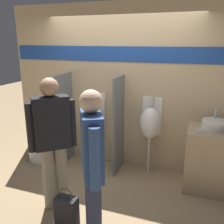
# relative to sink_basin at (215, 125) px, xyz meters

# --- Properties ---
(ground_plane) EXTENTS (16.00, 16.00, 0.00)m
(ground_plane) POSITION_rel_sink_basin_xyz_m (-1.49, -0.33, -0.97)
(ground_plane) COLOR #997F5B
(display_wall) EXTENTS (3.98, 0.07, 2.70)m
(display_wall) POSITION_rel_sink_basin_xyz_m (-1.49, 0.27, 0.39)
(display_wall) COLOR tan
(display_wall) RESTS_ON ground_plane
(sink_counter) EXTENTS (0.80, 0.61, 0.91)m
(sink_counter) POSITION_rel_sink_basin_xyz_m (0.05, -0.06, -0.51)
(sink_counter) COLOR tan
(sink_counter) RESTS_ON ground_plane
(sink_basin) EXTENTS (0.36, 0.36, 0.26)m
(sink_basin) POSITION_rel_sink_basin_xyz_m (0.00, 0.00, 0.00)
(sink_basin) COLOR white
(sink_basin) RESTS_ON sink_counter
(cell_phone) EXTENTS (0.07, 0.14, 0.01)m
(cell_phone) POSITION_rel_sink_basin_xyz_m (-0.19, -0.18, -0.05)
(cell_phone) COLOR #B7B7BC
(cell_phone) RESTS_ON sink_counter
(divider_near_counter) EXTENTS (0.03, 0.51, 1.58)m
(divider_near_counter) POSITION_rel_sink_basin_xyz_m (-2.40, -0.01, -0.18)
(divider_near_counter) COLOR slate
(divider_near_counter) RESTS_ON ground_plane
(divider_mid) EXTENTS (0.03, 0.51, 1.58)m
(divider_mid) POSITION_rel_sink_basin_xyz_m (-1.43, -0.01, -0.18)
(divider_mid) COLOR slate
(divider_mid) RESTS_ON ground_plane
(urinal_near_counter) EXTENTS (0.33, 0.30, 1.28)m
(urinal_near_counter) POSITION_rel_sink_basin_xyz_m (-1.91, 0.10, -0.12)
(urinal_near_counter) COLOR silver
(urinal_near_counter) RESTS_ON ground_plane
(urinal_far) EXTENTS (0.33, 0.30, 1.28)m
(urinal_far) POSITION_rel_sink_basin_xyz_m (-0.94, 0.10, -0.12)
(urinal_far) COLOR silver
(urinal_far) RESTS_ON ground_plane
(toilet) EXTENTS (0.42, 0.58, 0.82)m
(toilet) POSITION_rel_sink_basin_xyz_m (-2.89, -0.08, -0.70)
(toilet) COLOR white
(toilet) RESTS_ON ground_plane
(person_in_vest) EXTENTS (0.47, 0.43, 1.70)m
(person_in_vest) POSITION_rel_sink_basin_xyz_m (-1.89, -1.18, -0.03)
(person_in_vest) COLOR gray
(person_in_vest) RESTS_ON ground_plane
(person_with_lanyard) EXTENTS (0.37, 0.52, 1.68)m
(person_with_lanyard) POSITION_rel_sink_basin_xyz_m (-1.17, -1.60, -0.04)
(person_with_lanyard) COLOR #282D4C
(person_with_lanyard) RESTS_ON ground_plane
(shopping_bag) EXTENTS (0.25, 0.14, 0.55)m
(shopping_bag) POSITION_rel_sink_basin_xyz_m (-1.53, -1.55, -0.75)
(shopping_bag) COLOR #232328
(shopping_bag) RESTS_ON ground_plane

